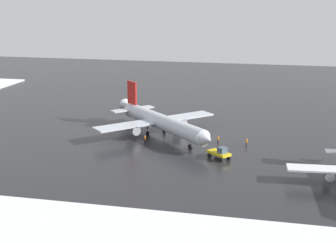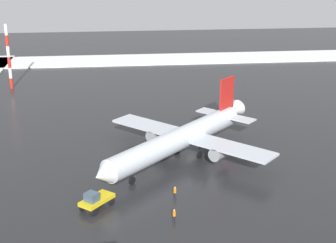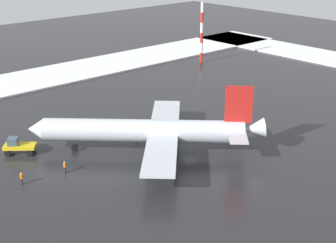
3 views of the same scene
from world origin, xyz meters
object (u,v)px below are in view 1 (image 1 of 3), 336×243
Objects in this scene: airplane_foreground_jet at (161,122)px; ground_crew_mid_apron at (218,139)px; pushback_tug at (220,153)px; ground_crew_by_nose_gear at (145,139)px; ground_crew_near_tug at (247,142)px.

ground_crew_mid_apron is at bearing 33.78° from airplane_foreground_jet.
ground_crew_mid_apron is at bearing 139.77° from pushback_tug.
pushback_tug is 18.05m from ground_crew_by_nose_gear.
ground_crew_near_tug is (5.96, -0.79, 0.00)m from ground_crew_mid_apron.
pushback_tug reaches higher than ground_crew_near_tug.
ground_crew_by_nose_gear is (-2.07, -5.58, -2.46)m from airplane_foreground_jet.
ground_crew_mid_apron is (12.89, -2.42, -2.46)m from airplane_foreground_jet.
airplane_foreground_jet is at bearing -61.80° from ground_crew_by_nose_gear.
pushback_tug is at bearing 3.55° from airplane_foreground_jet.
airplane_foreground_jet is 16.13× the size of ground_crew_near_tug.
ground_crew_by_nose_gear and ground_crew_near_tug have the same top height.
ground_crew_mid_apron is (-1.67, 10.18, -0.31)m from pushback_tug.
ground_crew_by_nose_gear is (-16.63, 7.02, -0.31)m from pushback_tug.
ground_crew_mid_apron is at bearing -170.84° from ground_crew_near_tug.
pushback_tug is at bearing -97.81° from ground_crew_near_tug.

